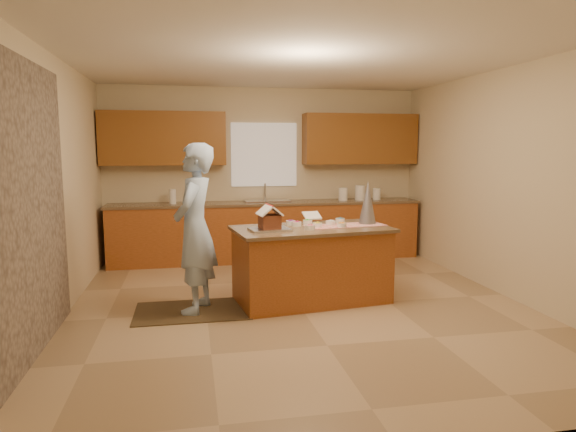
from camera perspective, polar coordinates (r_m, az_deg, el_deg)
The scene contains 28 objects.
floor at distance 5.73m, azimuth 1.39°, elevation -10.20°, with size 5.50×5.50×0.00m, color tan.
ceiling at distance 5.53m, azimuth 1.48°, elevation 17.47°, with size 5.50×5.50×0.00m, color silver.
wall_back at distance 8.17m, azimuth -2.74°, elevation 4.82°, with size 5.50×5.50×0.00m, color beige.
wall_front at distance 2.86m, azimuth 13.38°, elevation -0.81°, with size 5.50×5.50×0.00m, color beige.
wall_left at distance 5.50m, azimuth -24.94°, elevation 2.69°, with size 5.50×5.50×0.00m, color beige.
wall_right at distance 6.48m, azimuth 23.60°, elevation 3.42°, with size 5.50×5.50×0.00m, color beige.
stone_accent at distance 4.74m, azimuth -26.93°, elevation 0.66°, with size 2.50×2.50×0.00m, color gray.
window_curtain at distance 8.13m, azimuth -2.72°, elevation 6.92°, with size 1.05×0.03×1.00m, color white.
back_counter_base at distance 7.97m, azimuth -2.39°, elevation -1.83°, with size 4.80×0.60×0.88m, color #A15021.
back_counter_top at distance 7.91m, azimuth -2.40°, elevation 1.46°, with size 4.85×0.63×0.04m, color brown.
upper_cabinet_left at distance 7.90m, azimuth -13.89°, elevation 8.50°, with size 1.85×0.35×0.80m, color brown.
upper_cabinet_right at distance 8.35m, azimuth 8.12°, elevation 8.59°, with size 1.85×0.35×0.80m, color brown.
sink at distance 7.91m, azimuth -2.40°, elevation 1.38°, with size 0.70×0.45×0.12m, color silver.
faucet at distance 8.07m, azimuth -2.60°, elevation 2.72°, with size 0.03×0.03×0.28m, color silver.
island_base at distance 5.85m, azimuth 2.66°, elevation -5.64°, with size 1.69×0.84×0.82m, color #A15021.
island_top at distance 5.76m, azimuth 2.69°, elevation -1.48°, with size 1.76×0.92×0.04m, color brown.
table_runner at distance 5.93m, azimuth 6.49°, elevation -1.05°, with size 0.94×0.34×0.01m, color #B6140D.
baking_tray at distance 5.55m, azimuth -2.09°, elevation -1.51°, with size 0.43×0.32×0.02m, color silver.
cookbook at distance 6.13m, azimuth 2.71°, elevation 0.05°, with size 0.21×0.02×0.17m, color white.
tinsel_tree at distance 6.07m, azimuth 8.98°, elevation 1.54°, with size 0.21×0.21×0.51m, color #ACACB8.
rug at distance 5.67m, azimuth -10.74°, elevation -10.48°, with size 1.22×0.80×0.01m, color black.
boy at distance 5.46m, azimuth -10.45°, elevation -1.37°, with size 0.66×0.43×1.80m, color #9EBBE1.
canister_a at distance 8.18m, azimuth 6.24°, elevation 2.48°, with size 0.15×0.15×0.20m, color white.
canister_b at distance 8.26m, azimuth 8.13°, elevation 2.63°, with size 0.17×0.17×0.24m, color white.
canister_c at distance 8.36m, azimuth 9.98°, elevation 2.46°, with size 0.13×0.13×0.18m, color white.
paper_towel at distance 7.81m, azimuth -12.89°, elevation 2.15°, with size 0.10×0.10×0.22m, color white.
gingerbread_house at distance 5.53m, azimuth -2.09°, elevation -0.39°, with size 0.29×0.29×0.26m.
candy_bowls at distance 5.88m, azimuth 3.28°, elevation -0.87°, with size 0.74×0.57×0.05m.
Camera 1 is at (-1.18, -5.32, 1.76)m, focal length 31.51 mm.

